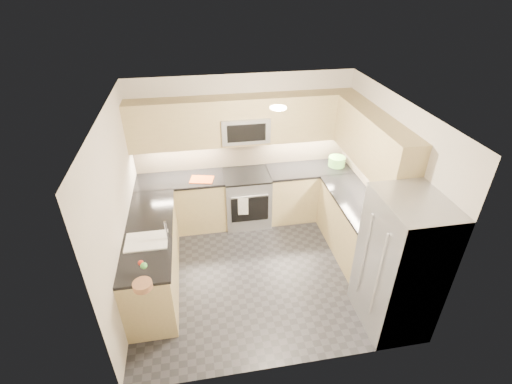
% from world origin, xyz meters
% --- Properties ---
extents(floor, '(3.60, 3.20, 0.00)m').
position_xyz_m(floor, '(0.00, 0.00, 0.00)').
color(floor, '#242429').
rests_on(floor, ground).
extents(ceiling, '(3.60, 3.20, 0.02)m').
position_xyz_m(ceiling, '(0.00, 0.00, 2.50)').
color(ceiling, beige).
rests_on(ceiling, wall_back).
extents(wall_back, '(3.60, 0.02, 2.50)m').
position_xyz_m(wall_back, '(0.00, 1.60, 1.25)').
color(wall_back, beige).
rests_on(wall_back, floor).
extents(wall_front, '(3.60, 0.02, 2.50)m').
position_xyz_m(wall_front, '(0.00, -1.60, 1.25)').
color(wall_front, beige).
rests_on(wall_front, floor).
extents(wall_left, '(0.02, 3.20, 2.50)m').
position_xyz_m(wall_left, '(-1.80, 0.00, 1.25)').
color(wall_left, beige).
rests_on(wall_left, floor).
extents(wall_right, '(0.02, 3.20, 2.50)m').
position_xyz_m(wall_right, '(1.80, 0.00, 1.25)').
color(wall_right, beige).
rests_on(wall_right, floor).
extents(base_cab_back_left, '(1.42, 0.60, 0.90)m').
position_xyz_m(base_cab_back_left, '(-1.09, 1.30, 0.45)').
color(base_cab_back_left, tan).
rests_on(base_cab_back_left, floor).
extents(base_cab_back_right, '(1.42, 0.60, 0.90)m').
position_xyz_m(base_cab_back_right, '(1.09, 1.30, 0.45)').
color(base_cab_back_right, tan).
rests_on(base_cab_back_right, floor).
extents(base_cab_right, '(0.60, 1.70, 0.90)m').
position_xyz_m(base_cab_right, '(1.50, 0.15, 0.45)').
color(base_cab_right, tan).
rests_on(base_cab_right, floor).
extents(base_cab_peninsula, '(0.60, 2.00, 0.90)m').
position_xyz_m(base_cab_peninsula, '(-1.50, 0.00, 0.45)').
color(base_cab_peninsula, tan).
rests_on(base_cab_peninsula, floor).
extents(countertop_back_left, '(1.42, 0.63, 0.04)m').
position_xyz_m(countertop_back_left, '(-1.09, 1.30, 0.92)').
color(countertop_back_left, black).
rests_on(countertop_back_left, base_cab_back_left).
extents(countertop_back_right, '(1.42, 0.63, 0.04)m').
position_xyz_m(countertop_back_right, '(1.09, 1.30, 0.92)').
color(countertop_back_right, black).
rests_on(countertop_back_right, base_cab_back_right).
extents(countertop_right, '(0.63, 1.70, 0.04)m').
position_xyz_m(countertop_right, '(1.50, 0.15, 0.92)').
color(countertop_right, black).
rests_on(countertop_right, base_cab_right).
extents(countertop_peninsula, '(0.63, 2.00, 0.04)m').
position_xyz_m(countertop_peninsula, '(-1.50, 0.00, 0.92)').
color(countertop_peninsula, black).
rests_on(countertop_peninsula, base_cab_peninsula).
extents(upper_cab_back, '(3.60, 0.35, 0.75)m').
position_xyz_m(upper_cab_back, '(0.00, 1.43, 1.83)').
color(upper_cab_back, tan).
rests_on(upper_cab_back, wall_back).
extents(upper_cab_right, '(0.35, 1.95, 0.75)m').
position_xyz_m(upper_cab_right, '(1.62, 0.28, 1.83)').
color(upper_cab_right, tan).
rests_on(upper_cab_right, wall_right).
extents(backsplash_back, '(3.60, 0.01, 0.51)m').
position_xyz_m(backsplash_back, '(0.00, 1.60, 1.20)').
color(backsplash_back, tan).
rests_on(backsplash_back, wall_back).
extents(backsplash_right, '(0.01, 2.30, 0.51)m').
position_xyz_m(backsplash_right, '(1.80, 0.45, 1.20)').
color(backsplash_right, tan).
rests_on(backsplash_right, wall_right).
extents(gas_range, '(0.76, 0.65, 0.91)m').
position_xyz_m(gas_range, '(0.00, 1.28, 0.46)').
color(gas_range, '#929499').
rests_on(gas_range, floor).
extents(range_cooktop, '(0.76, 0.65, 0.03)m').
position_xyz_m(range_cooktop, '(0.00, 1.28, 0.92)').
color(range_cooktop, black).
rests_on(range_cooktop, gas_range).
extents(oven_door_glass, '(0.62, 0.02, 0.45)m').
position_xyz_m(oven_door_glass, '(0.00, 0.95, 0.45)').
color(oven_door_glass, black).
rests_on(oven_door_glass, gas_range).
extents(oven_handle, '(0.60, 0.02, 0.02)m').
position_xyz_m(oven_handle, '(0.00, 0.93, 0.72)').
color(oven_handle, '#B2B5BA').
rests_on(oven_handle, gas_range).
extents(microwave, '(0.76, 0.40, 0.40)m').
position_xyz_m(microwave, '(0.00, 1.40, 1.70)').
color(microwave, '#A4A8AC').
rests_on(microwave, upper_cab_back).
extents(microwave_door, '(0.60, 0.01, 0.28)m').
position_xyz_m(microwave_door, '(0.00, 1.20, 1.70)').
color(microwave_door, black).
rests_on(microwave_door, microwave).
extents(refrigerator, '(0.70, 0.90, 1.80)m').
position_xyz_m(refrigerator, '(1.45, -1.15, 0.90)').
color(refrigerator, '#9A9CA1').
rests_on(refrigerator, floor).
extents(fridge_handle_left, '(0.02, 0.02, 1.20)m').
position_xyz_m(fridge_handle_left, '(1.08, -1.33, 0.95)').
color(fridge_handle_left, '#B2B5BA').
rests_on(fridge_handle_left, refrigerator).
extents(fridge_handle_right, '(0.02, 0.02, 1.20)m').
position_xyz_m(fridge_handle_right, '(1.08, -0.97, 0.95)').
color(fridge_handle_right, '#B2B5BA').
rests_on(fridge_handle_right, refrigerator).
extents(sink_basin, '(0.52, 0.38, 0.16)m').
position_xyz_m(sink_basin, '(-1.50, -0.25, 0.88)').
color(sink_basin, white).
rests_on(sink_basin, base_cab_peninsula).
extents(faucet, '(0.03, 0.03, 0.28)m').
position_xyz_m(faucet, '(-1.24, -0.25, 1.08)').
color(faucet, silver).
rests_on(faucet, countertop_peninsula).
extents(utensil_bowl, '(0.38, 0.38, 0.16)m').
position_xyz_m(utensil_bowl, '(1.58, 1.31, 1.02)').
color(utensil_bowl, '#61B14C').
rests_on(utensil_bowl, countertop_back_right).
extents(cutting_board, '(0.42, 0.34, 0.01)m').
position_xyz_m(cutting_board, '(-0.74, 1.21, 0.95)').
color(cutting_board, '#CB4813').
rests_on(cutting_board, countertop_back_left).
extents(fruit_basket, '(0.22, 0.22, 0.08)m').
position_xyz_m(fruit_basket, '(-1.48, -1.05, 0.98)').
color(fruit_basket, '#A46F4C').
rests_on(fruit_basket, countertop_peninsula).
extents(fruit_apple, '(0.06, 0.06, 0.06)m').
position_xyz_m(fruit_apple, '(-1.51, -0.77, 1.05)').
color(fruit_apple, '#A62113').
rests_on(fruit_apple, fruit_basket).
extents(fruit_pear, '(0.08, 0.08, 0.08)m').
position_xyz_m(fruit_pear, '(-1.47, -0.82, 1.05)').
color(fruit_pear, '#4CB24C').
rests_on(fruit_pear, fruit_basket).
extents(dish_towel_check, '(0.17, 0.03, 0.32)m').
position_xyz_m(dish_towel_check, '(-0.12, 0.91, 0.55)').
color(dish_towel_check, white).
rests_on(dish_towel_check, oven_handle).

